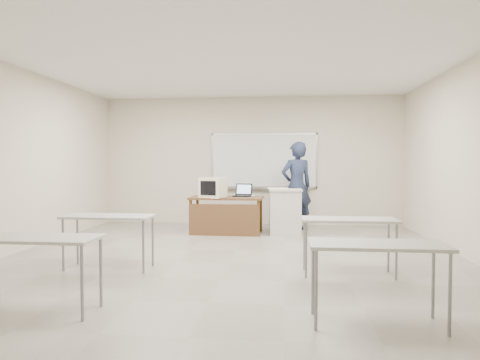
# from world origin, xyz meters

# --- Properties ---
(floor) EXTENTS (7.00, 8.00, 0.01)m
(floor) POSITION_xyz_m (0.00, 0.00, -0.01)
(floor) COLOR gray
(floor) RESTS_ON ground
(whiteboard) EXTENTS (2.48, 0.10, 1.31)m
(whiteboard) POSITION_xyz_m (0.30, 3.97, 1.48)
(whiteboard) COLOR white
(whiteboard) RESTS_ON floor
(student_desks) EXTENTS (4.40, 2.20, 0.73)m
(student_desks) POSITION_xyz_m (-0.00, -1.35, 0.67)
(student_desks) COLOR #A4A49F
(student_desks) RESTS_ON floor
(instructor_desk) EXTENTS (1.48, 0.74, 0.75)m
(instructor_desk) POSITION_xyz_m (-0.40, 2.49, 0.55)
(instructor_desk) COLOR brown
(instructor_desk) RESTS_ON floor
(podium) EXTENTS (0.66, 0.48, 0.92)m
(podium) POSITION_xyz_m (0.80, 2.58, 0.46)
(podium) COLOR beige
(podium) RESTS_ON floor
(crt_monitor) EXTENTS (0.44, 0.49, 0.42)m
(crt_monitor) POSITION_xyz_m (-0.65, 2.48, 0.95)
(crt_monitor) COLOR #EDEABF
(crt_monitor) RESTS_ON instructor_desk
(laptop) EXTENTS (0.35, 0.33, 0.26)m
(laptop) POSITION_xyz_m (-0.09, 2.76, 0.81)
(laptop) COLOR black
(laptop) RESTS_ON instructor_desk
(mouse) EXTENTS (0.11, 0.09, 0.04)m
(mouse) POSITION_xyz_m (0.15, 2.65, 0.77)
(mouse) COLOR silver
(mouse) RESTS_ON instructor_desk
(keyboard) EXTENTS (0.42, 0.16, 0.02)m
(keyboard) POSITION_xyz_m (0.65, 2.57, 0.93)
(keyboard) COLOR #EDEABF
(keyboard) RESTS_ON podium
(presenter) EXTENTS (0.82, 0.69, 1.90)m
(presenter) POSITION_xyz_m (1.04, 3.11, 0.95)
(presenter) COLOR black
(presenter) RESTS_ON floor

